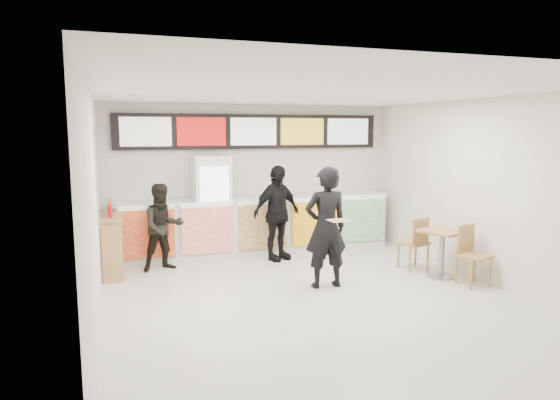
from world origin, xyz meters
name	(u,v)px	position (x,y,z in m)	size (l,w,h in m)	color
floor	(317,301)	(0.00, 0.00, 0.00)	(7.00, 7.00, 0.00)	beige
ceiling	(320,92)	(0.00, 0.00, 3.00)	(7.00, 7.00, 0.00)	white
wall_back	(252,178)	(0.00, 3.50, 1.50)	(6.00, 6.00, 0.00)	silver
wall_left	(94,210)	(-3.00, 0.00, 1.50)	(7.00, 7.00, 0.00)	silver
wall_right	(489,191)	(3.00, 0.00, 1.50)	(7.00, 7.00, 0.00)	silver
service_counter	(258,225)	(0.00, 3.09, 0.57)	(5.56, 0.77, 1.14)	silver
menu_board	(253,132)	(0.00, 3.41, 2.45)	(5.50, 0.14, 0.70)	black
drinks_fridge	(212,206)	(-0.93, 3.11, 1.00)	(0.70, 0.67, 2.00)	white
mirror_panel	(98,174)	(-2.99, 2.45, 1.75)	(0.01, 2.00, 1.50)	#B2B7BF
customer_main	(326,227)	(0.38, 0.58, 0.96)	(0.70, 0.46, 1.92)	black
customer_left	(163,227)	(-1.95, 2.42, 0.77)	(0.75, 0.59, 1.55)	black
customer_mid	(277,213)	(0.18, 2.43, 0.91)	(1.07, 0.45, 1.82)	black
pizza_slice	(338,220)	(0.38, 0.13, 1.16)	(0.36, 0.36, 0.02)	beige
cafe_table	(442,245)	(2.47, 0.43, 0.56)	(0.95, 1.70, 0.96)	#A7844C
condiment_ledge	(112,245)	(-2.82, 2.30, 0.53)	(0.38, 0.93, 1.25)	#A7844C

